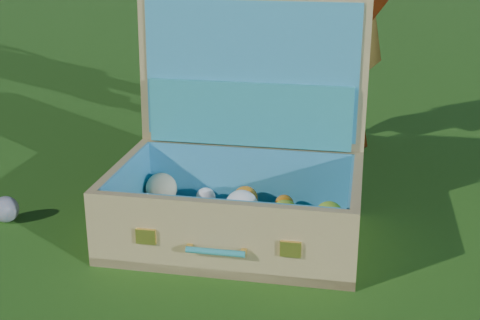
# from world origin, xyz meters

# --- Properties ---
(ground) EXTENTS (60.00, 60.00, 0.00)m
(ground) POSITION_xyz_m (0.00, 0.00, 0.00)
(ground) COLOR #215114
(ground) RESTS_ON ground
(stray_ball) EXTENTS (0.07, 0.07, 0.07)m
(stray_ball) POSITION_xyz_m (-0.56, 0.01, 0.04)
(stray_ball) COLOR teal
(stray_ball) RESTS_ON ground
(suitcase) EXTENTS (0.64, 0.50, 0.60)m
(suitcase) POSITION_xyz_m (0.07, 0.07, 0.17)
(suitcase) COLOR tan
(suitcase) RESTS_ON ground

